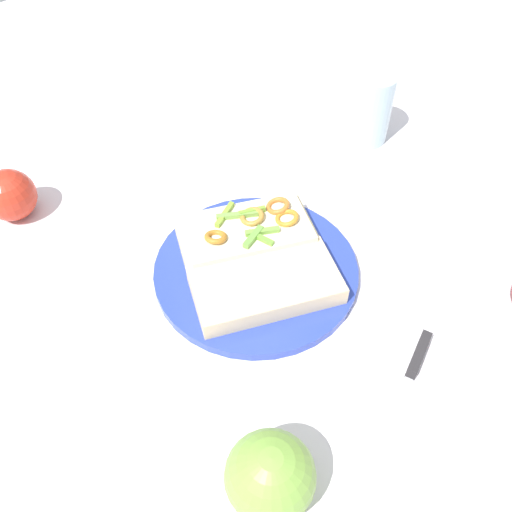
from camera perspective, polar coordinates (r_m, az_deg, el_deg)
ground_plane at (r=0.69m, az=-0.00°, el=-1.79°), size 2.00×2.00×0.00m
plate at (r=0.69m, az=-0.00°, el=-1.46°), size 0.26×0.26×0.01m
sandwich at (r=0.70m, az=-0.91°, el=2.33°), size 0.17×0.20×0.04m
bread_slice_side at (r=0.65m, az=1.04°, el=-3.09°), size 0.16×0.20×0.02m
apple_0 at (r=0.82m, az=-24.78°, el=5.91°), size 0.10×0.10×0.07m
apple_2 at (r=0.52m, az=1.52°, el=-22.40°), size 0.11×0.11×0.08m
drinking_glass at (r=0.90m, az=11.89°, el=15.20°), size 0.07×0.07×0.11m
knife at (r=0.63m, az=16.53°, el=-11.11°), size 0.05×0.13×0.02m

